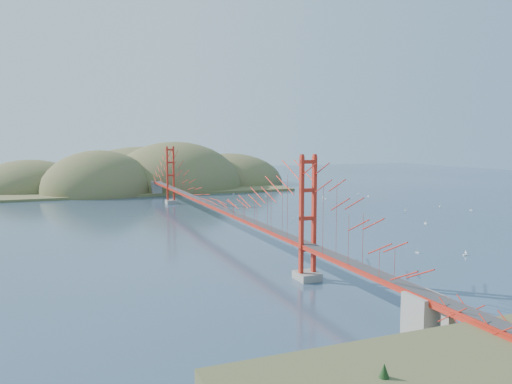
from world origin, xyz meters
name	(u,v)px	position (x,y,z in m)	size (l,w,h in m)	color
ground	(214,227)	(0.00, 0.00, 0.00)	(320.00, 320.00, 0.00)	#283B51
bridge	(213,180)	(0.00, 0.18, 7.01)	(2.20, 94.40, 12.00)	gray
approach_viaduct	(502,341)	(0.00, -51.91, 2.55)	(1.40, 12.00, 3.38)	red
promontory	(452,359)	(0.00, -48.50, 0.12)	(9.00, 6.00, 0.24)	#59544C
fort	(449,344)	(0.40, -47.80, 0.67)	(3.70, 2.30, 1.75)	brown
far_headlands	(150,187)	(2.21, 68.52, 0.00)	(84.00, 58.00, 25.00)	brown
sailboat_6	(417,252)	(16.94, -24.92, 0.13)	(0.49, 0.50, 0.56)	white
sailboat_15	(325,198)	(33.31, 25.18, 0.14)	(0.51, 0.52, 0.58)	white
sailboat_5	(471,210)	(49.47, -0.42, 0.14)	(0.52, 0.55, 0.62)	white
sailboat_12	(234,194)	(17.70, 42.00, 0.14)	(0.55, 0.54, 0.62)	white
sailboat_3	(223,210)	(6.75, 16.24, 0.15)	(0.62, 0.62, 0.66)	white
sailboat_8	(323,198)	(33.05, 25.80, 0.14)	(0.56, 0.54, 0.63)	white
sailboat_1	(294,218)	(14.58, 2.81, 0.14)	(0.56, 0.56, 0.58)	white
sailboat_7	(265,196)	(22.93, 34.66, 0.16)	(0.67, 0.67, 0.75)	white
sailboat_9	(440,206)	(47.64, 5.67, 0.16)	(0.68, 0.68, 0.73)	white
sailboat_4	(405,210)	(37.51, 3.25, 0.15)	(0.63, 0.63, 0.66)	white
sailboat_2	(466,254)	(21.17, -27.92, 0.15)	(0.58, 0.51, 0.66)	white
sailboat_10	(332,259)	(6.00, -24.28, 0.15)	(0.45, 0.55, 0.64)	white
sailboat_16	(236,206)	(10.71, 20.62, 0.14)	(0.58, 0.58, 0.62)	white
sailboat_17	(358,194)	(44.54, 29.49, 0.14)	(0.54, 0.52, 0.61)	white
sailboat_14	(426,223)	(31.60, -9.11, 0.15)	(0.49, 0.61, 0.71)	white
sailboat_extra_0	(369,196)	(44.99, 25.87, 0.16)	(0.50, 0.62, 0.72)	white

